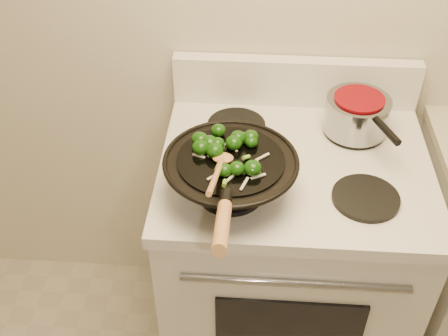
{
  "coord_description": "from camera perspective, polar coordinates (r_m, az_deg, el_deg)",
  "views": [
    {
      "loc": [
        -0.29,
        -0.08,
        1.96
      ],
      "look_at": [
        -0.37,
        1.01,
        1.01
      ],
      "focal_mm": 45.0,
      "sensor_mm": 36.0,
      "label": 1
    }
  ],
  "objects": [
    {
      "name": "stove",
      "position": [
        1.95,
        6.2,
        -9.41
      ],
      "size": [
        0.78,
        0.67,
        1.08
      ],
      "color": "white",
      "rests_on": "ground"
    },
    {
      "name": "wooden_spoon",
      "position": [
        1.36,
        -0.5,
        0.05
      ],
      "size": [
        0.06,
        0.25,
        0.09
      ],
      "color": "#B57847",
      "rests_on": "wok"
    },
    {
      "name": "saucepan",
      "position": [
        1.73,
        13.37,
        5.36
      ],
      "size": [
        0.19,
        0.3,
        0.11
      ],
      "color": "gray",
      "rests_on": "stove"
    },
    {
      "name": "wok",
      "position": [
        1.46,
        0.68,
        -0.61
      ],
      "size": [
        0.35,
        0.59,
        0.23
      ],
      "color": "black",
      "rests_on": "stove"
    },
    {
      "name": "stirfry",
      "position": [
        1.45,
        -0.01,
        2.12
      ],
      "size": [
        0.21,
        0.24,
        0.04
      ],
      "color": "#103808",
      "rests_on": "wok"
    }
  ]
}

